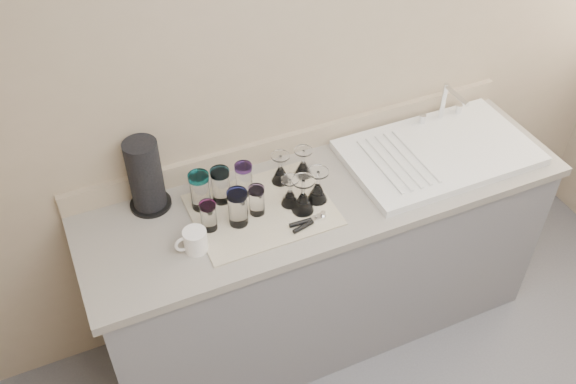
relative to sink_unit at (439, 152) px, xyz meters
name	(u,v)px	position (x,y,z in m)	size (l,w,h in m)	color
counter_unit	(322,262)	(-0.55, 0.00, -0.47)	(2.06, 0.62, 0.90)	slate
sink_unit	(439,152)	(0.00, 0.00, 0.00)	(0.82, 0.50, 0.22)	white
dish_towel	(262,210)	(-0.84, -0.01, -0.02)	(0.55, 0.42, 0.01)	beige
tumbler_teal	(200,191)	(-1.06, 0.10, 0.07)	(0.08, 0.08, 0.16)	white
tumbler_cyan	(221,185)	(-0.97, 0.11, 0.07)	(0.08, 0.08, 0.15)	white
tumbler_purple	(244,179)	(-0.87, 0.11, 0.06)	(0.07, 0.07, 0.14)	white
tumbler_magenta	(209,216)	(-1.07, -0.03, 0.05)	(0.06, 0.06, 0.13)	white
tumbler_blue	(238,207)	(-0.95, -0.04, 0.07)	(0.08, 0.08, 0.16)	white
tumbler_lavender	(257,200)	(-0.87, -0.02, 0.05)	(0.06, 0.06, 0.13)	white
goblet_back_left	(280,172)	(-0.71, 0.12, 0.04)	(0.08, 0.08, 0.14)	white
goblet_back_right	(303,167)	(-0.61, 0.11, 0.03)	(0.08, 0.08, 0.14)	white
goblet_front_left	(290,195)	(-0.73, -0.03, 0.03)	(0.07, 0.07, 0.13)	white
goblet_front_right	(317,190)	(-0.62, -0.05, 0.04)	(0.08, 0.08, 0.15)	white
goblet_extra	(303,200)	(-0.70, -0.08, 0.04)	(0.09, 0.09, 0.16)	white
can_opener	(308,222)	(-0.71, -0.16, 0.00)	(0.15, 0.06, 0.02)	silver
white_mug	(195,241)	(-1.15, -0.10, 0.03)	(0.13, 0.09, 0.09)	white
paper_towel_roll	(145,176)	(-1.24, 0.20, 0.13)	(0.17, 0.17, 0.31)	black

